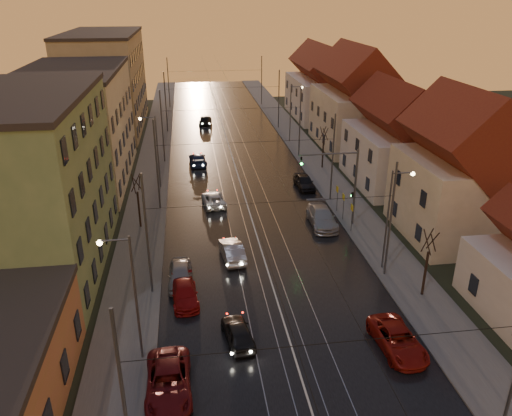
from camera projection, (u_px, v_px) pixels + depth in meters
name	position (u px, v px, depth m)	size (l,w,h in m)	color
ground	(298.00, 368.00, 28.34)	(160.00, 160.00, 0.00)	black
road	(232.00, 157.00, 64.71)	(16.00, 120.00, 0.04)	black
sidewalk_left	(154.00, 160.00, 63.43)	(4.00, 120.00, 0.15)	#4C4C4C
sidewalk_right	(307.00, 153.00, 65.94)	(4.00, 120.00, 0.15)	#4C4C4C
tram_rail_0	(215.00, 157.00, 64.42)	(0.06, 120.00, 0.03)	gray
tram_rail_1	(226.00, 157.00, 64.60)	(0.06, 120.00, 0.03)	gray
tram_rail_2	(238.00, 157.00, 64.79)	(0.06, 120.00, 0.03)	gray
tram_rail_3	(249.00, 156.00, 64.97)	(0.06, 120.00, 0.03)	gray
apartment_left_1	(25.00, 189.00, 36.29)	(10.00, 18.00, 13.00)	#638253
apartment_left_2	(78.00, 128.00, 54.68)	(10.00, 20.00, 12.00)	#C2B796
apartment_left_3	(106.00, 83.00, 76.11)	(10.00, 24.00, 14.00)	#94855F
house_right_1	(460.00, 176.00, 41.96)	(8.67, 10.20, 10.80)	#C5B798
house_right_2	(398.00, 143.00, 54.10)	(9.18, 12.24, 9.20)	silver
house_right_3	(355.00, 104.00, 67.28)	(9.18, 14.28, 11.50)	#C5B798
house_right_4	(320.00, 87.00, 83.95)	(9.18, 16.32, 10.00)	silver
catenary_pole_l_0	(124.00, 402.00, 20.02)	(0.16, 0.16, 9.00)	#595B60
catenary_pole_l_1	(147.00, 236.00, 33.66)	(0.16, 0.16, 9.00)	#595B60
catenary_pole_r_1	(390.00, 221.00, 35.82)	(0.16, 0.16, 9.00)	#595B60
catenary_pole_l_2	(157.00, 166.00, 47.30)	(0.16, 0.16, 9.00)	#595B60
catenary_pole_r_2	(333.00, 158.00, 49.46)	(0.16, 0.16, 9.00)	#595B60
catenary_pole_l_3	(162.00, 127.00, 60.94)	(0.16, 0.16, 9.00)	#595B60
catenary_pole_r_3	(300.00, 123.00, 63.10)	(0.16, 0.16, 9.00)	#595B60
catenary_pole_l_4	(166.00, 103.00, 74.58)	(0.16, 0.16, 9.00)	#595B60
catenary_pole_r_4	(279.00, 100.00, 76.74)	(0.16, 0.16, 9.00)	#595B60
catenary_pole_l_5	(168.00, 83.00, 90.95)	(0.16, 0.16, 9.00)	#595B60
catenary_pole_r_5	(262.00, 81.00, 93.11)	(0.16, 0.16, 9.00)	#595B60
street_lamp_0	(129.00, 288.00, 27.08)	(1.75, 0.32, 8.00)	#595B60
street_lamp_1	(392.00, 211.00, 36.64)	(1.75, 0.32, 8.00)	#595B60
street_lamp_2	(154.00, 145.00, 52.54)	(1.75, 0.32, 8.00)	#595B60
street_lamp_3	(293.00, 108.00, 69.38)	(1.75, 0.32, 8.00)	#595B60
traffic_light_mast	(345.00, 178.00, 43.89)	(5.30, 0.32, 7.20)	#595B60
bare_tree_0	(138.00, 203.00, 44.26)	(1.09, 1.09, 5.11)	black
bare_tree_1	(426.00, 265.00, 34.09)	(1.09, 1.09, 5.11)	black
bare_tree_2	(323.00, 149.00, 59.58)	(1.09, 1.09, 5.11)	black
driving_car_0	(238.00, 332.00, 30.24)	(1.55, 3.86, 1.32)	black
driving_car_1	(232.00, 251.00, 39.71)	(1.55, 4.44, 1.46)	#959499
driving_car_2	(214.00, 199.00, 49.86)	(2.06, 4.46, 1.24)	silver
driving_car_3	(198.00, 159.00, 61.63)	(1.97, 4.84, 1.40)	#172445
driving_car_4	(205.00, 120.00, 80.53)	(1.84, 4.56, 1.55)	black
parked_left_1	(169.00, 381.00, 26.35)	(2.38, 5.17, 1.44)	#5D1013
parked_left_2	(185.00, 293.00, 34.27)	(1.74, 4.27, 1.24)	maroon
parked_left_3	(180.00, 275.00, 36.32)	(1.73, 4.29, 1.46)	gray
parked_right_0	(398.00, 340.00, 29.58)	(2.24, 4.85, 1.35)	maroon
parked_right_1	(322.00, 217.00, 45.51)	(2.22, 5.45, 1.58)	#A0A1A6
parked_right_2	(304.00, 182.00, 54.17)	(1.74, 4.32, 1.47)	black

